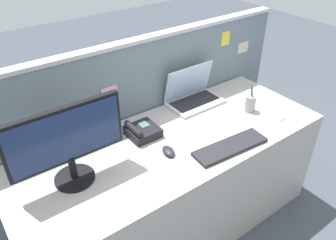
% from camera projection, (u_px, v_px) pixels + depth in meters
% --- Properties ---
extents(ground_plane, '(10.00, 10.00, 0.00)m').
position_uv_depth(ground_plane, '(172.00, 223.00, 2.35)').
color(ground_plane, '#424751').
extents(desk, '(1.92, 0.74, 0.73)m').
position_uv_depth(desk, '(173.00, 186.00, 2.15)').
color(desk, '#ADA89E').
rests_on(desk, ground_plane).
extents(cubicle_divider, '(2.38, 0.08, 1.22)m').
position_uv_depth(cubicle_divider, '(137.00, 125.00, 2.28)').
color(cubicle_divider, slate).
rests_on(cubicle_divider, ground_plane).
extents(desktop_monitor, '(0.57, 0.20, 0.41)m').
position_uv_depth(desktop_monitor, '(67.00, 141.00, 1.55)').
color(desktop_monitor, black).
rests_on(desktop_monitor, desk).
extents(laptop, '(0.38, 0.23, 0.26)m').
position_uv_depth(laptop, '(192.00, 93.00, 2.29)').
color(laptop, silver).
rests_on(laptop, desk).
extents(desk_phone, '(0.18, 0.18, 0.09)m').
position_uv_depth(desk_phone, '(142.00, 131.00, 1.97)').
color(desk_phone, black).
rests_on(desk_phone, desk).
extents(keyboard_main, '(0.46, 0.17, 0.02)m').
position_uv_depth(keyboard_main, '(230.00, 147.00, 1.88)').
color(keyboard_main, '#232328').
rests_on(keyboard_main, desk).
extents(computer_mouse_right_hand, '(0.08, 0.11, 0.03)m').
position_uv_depth(computer_mouse_right_hand, '(168.00, 151.00, 1.84)').
color(computer_mouse_right_hand, '#232328').
rests_on(computer_mouse_right_hand, desk).
extents(pen_cup, '(0.07, 0.07, 0.19)m').
position_uv_depth(pen_cup, '(250.00, 103.00, 2.19)').
color(pen_cup, '#99999E').
rests_on(pen_cup, desk).
extents(cell_phone_white_slab, '(0.07, 0.14, 0.01)m').
position_uv_depth(cell_phone_white_slab, '(274.00, 115.00, 2.17)').
color(cell_phone_white_slab, silver).
rests_on(cell_phone_white_slab, desk).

